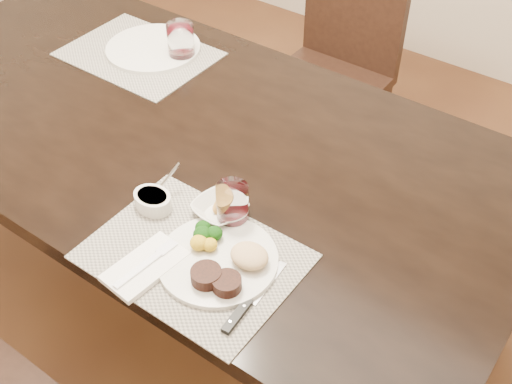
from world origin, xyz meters
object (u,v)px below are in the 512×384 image
Objects in this scene: steak_knife at (245,307)px; cracker_bowl at (220,208)px; far_plate at (153,48)px; wine_glass_near at (232,206)px; chair_far at (337,60)px; dinner_plate at (221,260)px.

cracker_bowl is (-0.21, 0.19, 0.01)m from steak_knife.
steak_knife is 1.07m from far_plate.
steak_knife is 0.26m from wine_glass_near.
cracker_bowl is (0.33, -1.13, 0.27)m from chair_far.
chair_far reaches higher than cracker_bowl.
chair_far is at bearing 64.95° from far_plate.
far_plate reaches higher than steak_knife.
cracker_bowl is at bearing -73.93° from chair_far.
dinner_plate is at bearing 145.24° from steak_knife.
steak_knife is at bearing -47.04° from wine_glass_near.
wine_glass_near is (-0.06, 0.12, 0.03)m from dinner_plate.
chair_far is 4.06× the size of steak_knife.
wine_glass_near is (0.36, -1.13, 0.30)m from chair_far.
far_plate is (-0.31, -0.67, 0.26)m from chair_far.
chair_far is 1.45m from steak_knife.
dinner_plate is 0.14m from wine_glass_near.
chair_far is 1.21m from cracker_bowl.
far_plate is at bearing 144.15° from cracker_bowl.
dinner_plate is at bearing -50.76° from cracker_bowl.
cracker_bowl is 0.05m from wine_glass_near.
chair_far is at bearing 89.04° from dinner_plate.
chair_far reaches higher than steak_knife.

